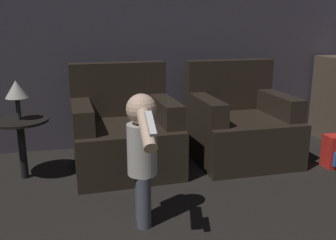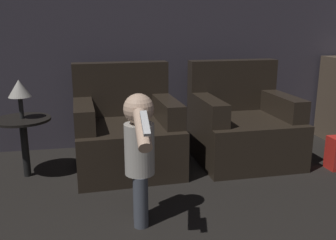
{
  "view_description": "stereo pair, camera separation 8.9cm",
  "coord_description": "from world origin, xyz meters",
  "views": [
    {
      "loc": [
        -0.57,
        0.66,
        1.26
      ],
      "look_at": [
        0.06,
        3.31,
        0.56
      ],
      "focal_mm": 40.0,
      "sensor_mm": 36.0,
      "label": 1
    },
    {
      "loc": [
        -0.48,
        0.64,
        1.26
      ],
      "look_at": [
        0.06,
        3.31,
        0.56
      ],
      "focal_mm": 40.0,
      "sensor_mm": 36.0,
      "label": 2
    }
  ],
  "objects": [
    {
      "name": "wall_back",
      "position": [
        0.0,
        4.5,
        1.3
      ],
      "size": [
        8.4,
        0.05,
        2.6
      ],
      "color": "#3D3842",
      "rests_on": "ground_plane"
    },
    {
      "name": "armchair_left",
      "position": [
        -0.22,
        3.84,
        0.31
      ],
      "size": [
        0.92,
        0.89,
        0.91
      ],
      "rotation": [
        0.0,
        0.0,
        0.04
      ],
      "color": "black",
      "rests_on": "ground_plane"
    },
    {
      "name": "armchair_right",
      "position": [
        0.88,
        3.84,
        0.31
      ],
      "size": [
        0.9,
        0.87,
        0.91
      ],
      "rotation": [
        0.0,
        0.0,
        0.02
      ],
      "color": "black",
      "rests_on": "ground_plane"
    },
    {
      "name": "person_toddler",
      "position": [
        -0.22,
        2.83,
        0.5
      ],
      "size": [
        0.19,
        0.59,
        0.85
      ],
      "rotation": [
        0.0,
        0.0,
        1.49
      ],
      "color": "#474C56",
      "rests_on": "ground_plane"
    },
    {
      "name": "side_table",
      "position": [
        -1.07,
        3.79,
        0.42
      ],
      "size": [
        0.46,
        0.46,
        0.5
      ],
      "color": "black",
      "rests_on": "ground_plane"
    },
    {
      "name": "lamp",
      "position": [
        -1.07,
        3.79,
        0.75
      ],
      "size": [
        0.18,
        0.18,
        0.32
      ],
      "color": "#262626",
      "rests_on": "side_table"
    }
  ]
}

